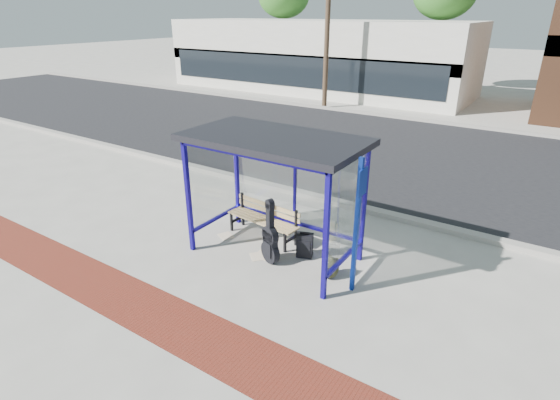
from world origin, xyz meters
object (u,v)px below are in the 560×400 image
Objects in this scene: bench at (264,218)px; backpack at (330,268)px; suitcase at (305,245)px; guitar_bag at (270,241)px.

bench is 2.01m from backpack.
bench is 1.19m from suitcase.
suitcase is (1.15, -0.25, -0.20)m from bench.
bench reaches higher than backpack.
bench reaches higher than suitcase.
backpack is (0.75, -0.38, -0.06)m from suitcase.
guitar_bag is at bearing -166.07° from backpack.
guitar_bag reaches higher than backpack.
backpack is at bearing 28.04° from guitar_bag.
guitar_bag is 1.24m from backpack.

